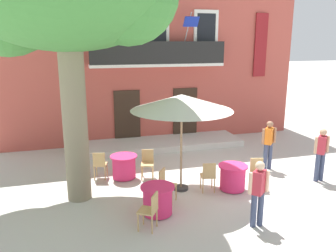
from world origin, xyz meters
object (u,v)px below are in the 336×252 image
object	(u,v)px
cafe_table_near_tree	(233,177)
cafe_chair_front_0	(166,183)
cafe_chair_front_1	(151,209)
pedestrian_near_entrance	(321,152)
cafe_chair_middle_0	(147,162)
pedestrian_mid_plaza	(269,142)
cafe_table_front	(158,200)
cafe_table_middle	(124,167)
pedestrian_by_tree	(258,190)
cafe_chair_near_tree_0	(208,175)
ground_planter_left	(71,144)
cafe_chair_middle_1	(100,163)
cafe_chair_near_tree_1	(257,171)
cafe_umbrella	(182,103)

from	to	relation	value
cafe_table_near_tree	cafe_chair_front_0	world-z (taller)	cafe_chair_front_0
cafe_chair_front_1	pedestrian_near_entrance	distance (m)	5.94
cafe_chair_middle_0	pedestrian_mid_plaza	size ratio (longest dim) A/B	0.54
cafe_table_near_tree	pedestrian_near_entrance	bearing A→B (deg)	-2.55
cafe_table_front	cafe_chair_middle_0	bearing A→B (deg)	83.29
cafe_table_middle	cafe_table_front	world-z (taller)	same
pedestrian_by_tree	cafe_chair_front_0	bearing A→B (deg)	133.20
cafe_table_near_tree	cafe_chair_front_1	xyz separation A→B (m)	(-2.84, -1.51, 0.14)
cafe_table_middle	pedestrian_near_entrance	size ratio (longest dim) A/B	0.51
cafe_chair_near_tree_0	ground_planter_left	world-z (taller)	cafe_chair_near_tree_0
cafe_table_front	ground_planter_left	xyz separation A→B (m)	(-2.05, 5.74, -0.01)
cafe_table_middle	cafe_chair_middle_1	xyz separation A→B (m)	(-0.74, 0.13, 0.14)
cafe_table_near_tree	cafe_table_front	bearing A→B (deg)	-161.49
cafe_table_front	pedestrian_mid_plaza	bearing A→B (deg)	24.96
cafe_table_near_tree	pedestrian_mid_plaza	size ratio (longest dim) A/B	0.51
cafe_table_middle	cafe_chair_middle_0	size ratio (longest dim) A/B	0.95
cafe_table_near_tree	cafe_chair_near_tree_0	size ratio (longest dim) A/B	0.95
cafe_table_middle	cafe_table_near_tree	bearing A→B (deg)	-30.86
cafe_chair_middle_1	pedestrian_mid_plaza	distance (m)	5.66
pedestrian_mid_plaza	cafe_chair_middle_1	bearing A→B (deg)	173.11
cafe_table_middle	cafe_chair_near_tree_1	bearing A→B (deg)	-26.70
cafe_chair_front_0	ground_planter_left	size ratio (longest dim) A/B	1.31
cafe_chair_front_1	pedestrian_by_tree	bearing A→B (deg)	-12.03
cafe_chair_middle_0	cafe_chair_front_0	bearing A→B (deg)	-86.92
cafe_chair_near_tree_0	pedestrian_by_tree	world-z (taller)	pedestrian_by_tree
cafe_chair_middle_0	cafe_chair_front_1	distance (m)	3.19
cafe_chair_near_tree_0	cafe_chair_near_tree_1	xyz separation A→B (m)	(1.50, -0.16, 0.00)
cafe_chair_front_0	pedestrian_mid_plaza	distance (m)	4.29
cafe_chair_near_tree_0	pedestrian_near_entrance	size ratio (longest dim) A/B	0.54
cafe_table_middle	ground_planter_left	world-z (taller)	cafe_table_middle
pedestrian_mid_plaza	pedestrian_by_tree	xyz separation A→B (m)	(-2.29, -3.25, -0.04)
pedestrian_near_entrance	pedestrian_mid_plaza	distance (m)	1.68
cafe_chair_front_0	ground_planter_left	world-z (taller)	cafe_chair_front_0
cafe_table_near_tree	cafe_chair_near_tree_1	size ratio (longest dim) A/B	0.95
cafe_table_front	pedestrian_mid_plaza	xyz separation A→B (m)	(4.41, 2.05, 0.57)
cafe_umbrella	cafe_chair_middle_0	bearing A→B (deg)	122.25
cafe_table_front	cafe_chair_front_0	xyz separation A→B (m)	(0.39, 0.65, 0.14)
pedestrian_by_tree	cafe_chair_front_1	bearing A→B (deg)	167.97
cafe_chair_near_tree_0	ground_planter_left	distance (m)	6.15
cafe_table_near_tree	cafe_table_front	xyz separation A→B (m)	(-2.50, -0.84, 0.00)
cafe_table_front	cafe_chair_near_tree_1	bearing A→B (deg)	12.83
pedestrian_near_entrance	pedestrian_mid_plaza	world-z (taller)	pedestrian_mid_plaza
cafe_chair_near_tree_1	cafe_chair_middle_1	world-z (taller)	same
ground_planter_left	pedestrian_mid_plaza	bearing A→B (deg)	-29.66
cafe_chair_front_1	pedestrian_near_entrance	xyz separation A→B (m)	(5.76, 1.38, 0.43)
cafe_chair_near_tree_0	cafe_chair_near_tree_1	bearing A→B (deg)	-6.03
cafe_chair_middle_0	cafe_chair_front_0	distance (m)	1.81
cafe_chair_middle_0	cafe_chair_front_1	bearing A→B (deg)	-101.36
cafe_chair_middle_1	cafe_chair_front_0	xyz separation A→B (m)	(1.58, -2.08, 0.00)
cafe_chair_near_tree_0	cafe_chair_middle_0	bearing A→B (deg)	132.98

